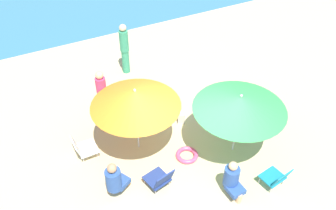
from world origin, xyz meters
name	(u,v)px	position (x,y,z in m)	size (l,w,h in m)	color
ground_plane	(182,156)	(0.00, 0.00, 0.00)	(40.00, 40.00, 0.00)	#CCB789
umbrella_orange	(135,98)	(-0.82, 0.78, 1.59)	(2.12, 2.12, 1.86)	silver
umbrella_green	(240,103)	(1.26, -0.39, 1.54)	(2.18, 2.18, 1.78)	silver
beach_chair_a	(83,148)	(-2.15, 1.13, 0.27)	(0.56, 0.55, 0.56)	white
beach_chair_b	(277,178)	(1.44, -1.79, 0.33)	(0.58, 0.60, 0.63)	teal
beach_chair_c	(160,179)	(-0.89, -0.62, 0.31)	(0.62, 0.69, 0.65)	navy
person_a	(115,179)	(-1.83, -0.32, 0.52)	(0.57, 0.50, 1.01)	#2D519E
person_b	(103,99)	(-1.28, 1.92, 0.91)	(0.26, 0.26, 1.77)	#DB3866
person_c	(233,179)	(0.46, -1.45, 0.47)	(0.36, 0.57, 0.94)	#2D519E
person_d	(125,48)	(0.17, 4.08, 0.88)	(0.28, 0.28, 1.70)	#389970
swim_ring	(187,155)	(0.11, -0.07, 0.05)	(0.56, 0.56, 0.11)	#E54C7F
beach_bag	(181,117)	(0.60, 1.13, 0.16)	(0.21, 0.18, 0.32)	silver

